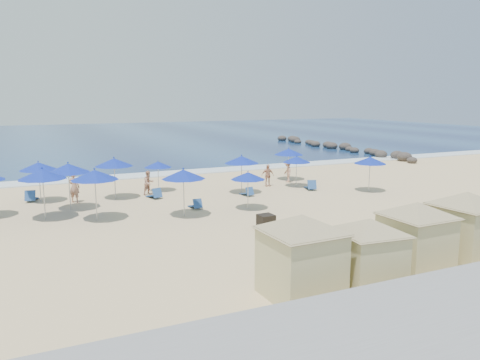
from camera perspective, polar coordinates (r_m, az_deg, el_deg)
name	(u,v)px	position (r m, az deg, el deg)	size (l,w,h in m)	color
ground	(247,217)	(24.74, 0.83, -4.58)	(160.00, 160.00, 0.00)	beige
ocean	(97,137)	(77.53, -17.08, 5.00)	(160.00, 80.00, 0.06)	navy
surf_line	(166,174)	(39.00, -9.05, 0.76)	(160.00, 2.50, 0.08)	white
seawall	(465,310)	(14.28, 25.74, -14.06)	(160.00, 6.10, 1.22)	gray
rock_jetty	(336,147)	(58.10, 11.67, 4.02)	(2.56, 26.66, 0.96)	#2C2624
trash_bin	(266,222)	(22.55, 3.19, -5.11)	(0.71, 0.71, 0.71)	black
cabana_0	(301,245)	(14.85, 7.49, -7.89)	(4.70, 4.70, 2.95)	beige
cabana_1	(369,244)	(16.04, 15.46, -7.56)	(4.13, 4.13, 2.60)	beige
cabana_2	(416,228)	(18.08, 20.71, -5.46)	(4.48, 4.48, 2.81)	beige
cabana_3	(466,217)	(20.11, 25.80, -4.07)	(4.68, 4.68, 2.95)	beige
umbrella_2	(38,166)	(30.39, -23.36, 1.55)	(2.22, 2.22, 2.52)	#A5A8AD
umbrella_3	(95,175)	(24.80, -17.30, 0.60)	(2.40, 2.40, 2.73)	#A5A8AD
umbrella_4	(158,164)	(31.72, -9.97, 1.88)	(1.85, 1.85, 2.10)	#A5A8AD
umbrella_5	(114,162)	(29.90, -15.11, 2.10)	(2.32, 2.32, 2.64)	#A5A8AD
umbrella_6	(183,174)	(24.66, -6.91, 0.71)	(2.31, 2.31, 2.62)	#A5A8AD
umbrella_7	(242,160)	(30.46, 0.19, 2.49)	(2.27, 2.27, 2.58)	#A5A8AD
umbrella_8	(248,176)	(26.11, 0.98, 0.51)	(1.95, 1.95, 2.22)	#A5A8AD
umbrella_9	(289,152)	(35.74, 5.96, 3.45)	(2.20, 2.20, 2.51)	#A5A8AD
umbrella_10	(297,159)	(33.05, 6.91, 2.51)	(1.98, 1.98, 2.25)	#A5A8AD
umbrella_11	(370,160)	(32.31, 15.58, 2.32)	(2.14, 2.14, 2.43)	#A5A8AD
umbrella_12	(68,168)	(27.67, -20.21, 1.36)	(2.39, 2.39, 2.73)	#A5A8AD
umbrella_13	(42,174)	(25.93, -22.96, 0.67)	(2.41, 2.41, 2.75)	#A5A8AD
beach_chair_1	(31,197)	(31.13, -24.10, -1.93)	(0.83, 1.44, 0.75)	#264D8C
beach_chair_2	(155,195)	(29.76, -10.34, -1.75)	(0.83, 1.37, 0.70)	#264D8C
beach_chair_3	(196,205)	(26.72, -5.41, -3.04)	(0.54, 1.15, 0.62)	#264D8C
beach_chair_4	(247,193)	(30.03, 0.92, -1.54)	(0.59, 1.16, 0.62)	#264D8C
beach_chair_5	(311,186)	(32.36, 8.61, -0.74)	(1.00, 1.45, 0.73)	#264D8C
beachgoer_0	(74,187)	(29.74, -19.56, -0.82)	(0.68, 0.45, 1.88)	tan
beachgoer_1	(149,183)	(30.88, -11.07, -0.34)	(0.76, 0.59, 1.56)	tan
beachgoer_2	(268,175)	(33.26, 3.38, 0.57)	(0.92, 0.38, 1.57)	tan
beachgoer_3	(288,171)	(35.00, 5.81, 1.06)	(1.05, 0.60, 1.63)	tan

